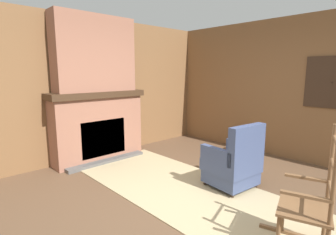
{
  "coord_description": "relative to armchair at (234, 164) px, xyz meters",
  "views": [
    {
      "loc": [
        1.94,
        -2.34,
        1.64
      ],
      "look_at": [
        -1.18,
        0.59,
        0.9
      ],
      "focal_mm": 28.0,
      "sensor_mm": 36.0,
      "label": 1
    }
  ],
  "objects": [
    {
      "name": "wood_panel_wall_left",
      "position": [
        -2.69,
        -0.77,
        0.97
      ],
      "size": [
        0.06,
        5.95,
        2.65
      ],
      "color": "brown",
      "rests_on": "ground"
    },
    {
      "name": "fireplace_hearth",
      "position": [
        -2.44,
        -0.77,
        0.29
      ],
      "size": [
        0.62,
        1.79,
        1.29
      ],
      "color": "#93604C",
      "rests_on": "ground"
    },
    {
      "name": "rocking_chair",
      "position": [
        1.24,
        -0.71,
        0.06
      ],
      "size": [
        0.9,
        0.69,
        1.19
      ],
      "rotation": [
        0.0,
        0.0,
        3.46
      ],
      "color": "brown",
      "rests_on": "ground"
    },
    {
      "name": "wood_panel_wall_back",
      "position": [
        0.03,
        1.93,
        0.98
      ],
      "size": [
        5.95,
        0.09,
        2.65
      ],
      "color": "brown",
      "rests_on": "ground"
    },
    {
      "name": "armchair",
      "position": [
        0.0,
        0.0,
        0.0
      ],
      "size": [
        0.7,
        0.71,
        0.95
      ],
      "rotation": [
        0.0,
        0.0,
        3.03
      ],
      "color": "#3D4C75",
      "rests_on": "ground"
    },
    {
      "name": "ground_plane",
      "position": [
        0.01,
        -0.77,
        -0.35
      ],
      "size": [
        14.0,
        14.0,
        0.0
      ],
      "primitive_type": "plane",
      "color": "brown"
    },
    {
      "name": "storage_case",
      "position": [
        -2.49,
        -0.46,
        1.01
      ],
      "size": [
        0.15,
        0.25,
        0.14
      ],
      "color": "gray",
      "rests_on": "fireplace_hearth"
    },
    {
      "name": "firewood_stack",
      "position": [
        -0.81,
        1.49,
        -0.22
      ],
      "size": [
        0.57,
        0.52,
        0.29
      ],
      "rotation": [
        0.0,
        0.0,
        0.26
      ],
      "color": "brown",
      "rests_on": "ground"
    },
    {
      "name": "chimney_breast",
      "position": [
        -2.45,
        -0.77,
        1.61
      ],
      "size": [
        0.36,
        1.48,
        1.34
      ],
      "color": "#93604C",
      "rests_on": "fireplace_hearth"
    },
    {
      "name": "area_rug",
      "position": [
        -0.44,
        -0.56,
        -0.35
      ],
      "size": [
        3.79,
        1.54,
        0.01
      ],
      "color": "tan",
      "rests_on": "ground"
    },
    {
      "name": "oil_lamp_vase",
      "position": [
        -2.49,
        -1.04,
        1.05
      ],
      "size": [
        0.13,
        0.13,
        0.31
      ],
      "color": "silver",
      "rests_on": "fireplace_hearth"
    }
  ]
}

